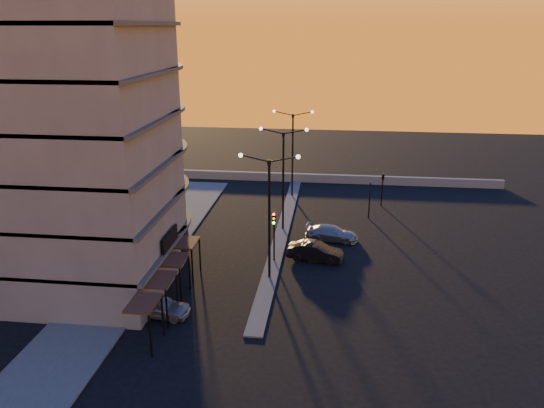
{
  "coord_description": "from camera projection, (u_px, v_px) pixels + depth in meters",
  "views": [
    {
      "loc": [
        4.46,
        -35.34,
        17.89
      ],
      "look_at": [
        -0.57,
        6.3,
        3.72
      ],
      "focal_mm": 35.0,
      "sensor_mm": 36.0,
      "label": 1
    }
  ],
  "objects": [
    {
      "name": "sidewalk_west",
      "position": [
        151.0,
        249.0,
        44.41
      ],
      "size": [
        5.0,
        40.0,
        0.12
      ],
      "primitive_type": "cube",
      "color": "#4D4D4A",
      "rests_on": "ground"
    },
    {
      "name": "traffic_light_main",
      "position": [
        274.0,
        228.0,
        41.25
      ],
      "size": [
        0.28,
        0.44,
        4.25
      ],
      "color": "black",
      "rests_on": "ground"
    },
    {
      "name": "streetlamp_near",
      "position": [
        269.0,
        207.0,
        37.68
      ],
      "size": [
        4.32,
        0.32,
        9.51
      ],
      "color": "black",
      "rests_on": "ground"
    },
    {
      "name": "building",
      "position": [
        72.0,
        115.0,
        37.28
      ],
      "size": [
        14.35,
        17.08,
        25.0
      ],
      "color": "slate",
      "rests_on": "ground"
    },
    {
      "name": "car_wagon",
      "position": [
        332.0,
        233.0,
        46.27
      ],
      "size": [
        4.75,
        2.46,
        1.32
      ],
      "primitive_type": "imported",
      "rotation": [
        0.0,
        0.0,
        1.43
      ],
      "color": "#999CA0",
      "rests_on": "ground"
    },
    {
      "name": "parapet",
      "position": [
        313.0,
        178.0,
        63.54
      ],
      "size": [
        44.0,
        0.5,
        1.0
      ],
      "primitive_type": "cube",
      "color": "slate",
      "rests_on": "ground"
    },
    {
      "name": "median",
      "position": [
        283.0,
        229.0,
        48.86
      ],
      "size": [
        1.2,
        36.0,
        0.12
      ],
      "primitive_type": "cube",
      "color": "#4D4D4A",
      "rests_on": "ground"
    },
    {
      "name": "car_hatchback",
      "position": [
        158.0,
        306.0,
        34.2
      ],
      "size": [
        4.33,
        2.07,
        1.43
      ],
      "primitive_type": "imported",
      "rotation": [
        0.0,
        0.0,
        1.48
      ],
      "color": "#919398",
      "rests_on": "ground"
    },
    {
      "name": "signal_east_a",
      "position": [
        370.0,
        200.0,
        51.11
      ],
      "size": [
        0.13,
        0.16,
        3.6
      ],
      "color": "black",
      "rests_on": "ground"
    },
    {
      "name": "car_sedan",
      "position": [
        315.0,
        251.0,
        42.35
      ],
      "size": [
        4.65,
        2.3,
        1.47
      ],
      "primitive_type": "imported",
      "rotation": [
        0.0,
        0.0,
        1.4
      ],
      "color": "black",
      "rests_on": "ground"
    },
    {
      "name": "ground",
      "position": [
        269.0,
        278.0,
        39.47
      ],
      "size": [
        120.0,
        120.0,
        0.0
      ],
      "primitive_type": "plane",
      "color": "black",
      "rests_on": "ground"
    },
    {
      "name": "streetlamp_far",
      "position": [
        293.0,
        147.0,
        56.49
      ],
      "size": [
        4.32,
        0.32,
        9.51
      ],
      "color": "black",
      "rests_on": "ground"
    },
    {
      "name": "signal_east_b",
      "position": [
        383.0,
        177.0,
        54.33
      ],
      "size": [
        0.42,
        1.99,
        3.6
      ],
      "color": "black",
      "rests_on": "ground"
    },
    {
      "name": "streetlamp_mid",
      "position": [
        283.0,
        171.0,
        47.09
      ],
      "size": [
        4.32,
        0.32,
        9.51
      ],
      "color": "black",
      "rests_on": "ground"
    }
  ]
}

